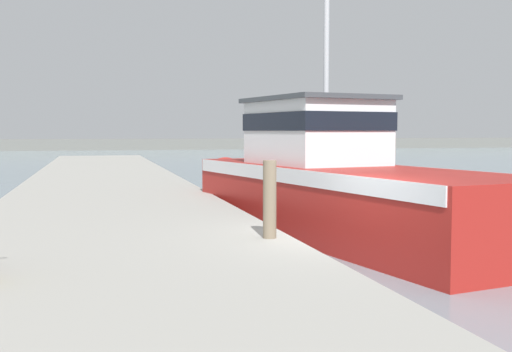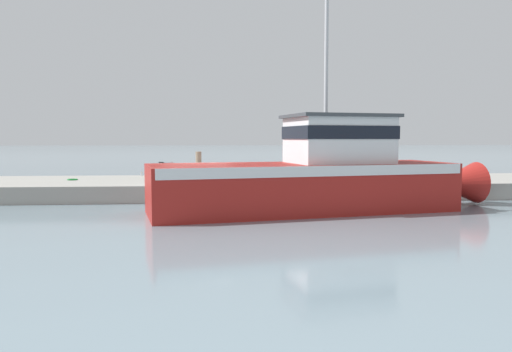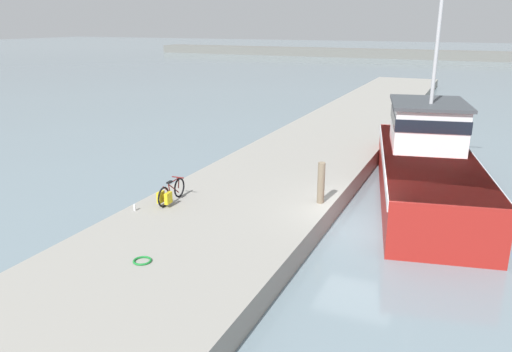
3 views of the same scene
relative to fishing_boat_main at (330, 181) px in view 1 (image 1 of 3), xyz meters
The scene contains 6 objects.
ground_plane 4.86m from the fishing_boat_main, 107.57° to the right, with size 320.00×320.00×0.00m, color gray.
dock_pier 7.05m from the fishing_boat_main, 140.32° to the right, with size 5.97×80.00×0.71m, color gray.
far_shoreline 81.17m from the fishing_boat_main, 69.38° to the left, with size 180.00×5.00×1.50m, color slate.
fishing_boat_main is the anchor object (origin of this frame).
boat_orange_near 28.80m from the fishing_boat_main, 67.36° to the left, with size 2.93×6.20×4.46m.
mooring_post 5.26m from the fishing_boat_main, 122.38° to the right, with size 0.24×0.24×1.37m, color #756651.
Camera 1 is at (-4.37, -10.77, 2.60)m, focal length 45.00 mm.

